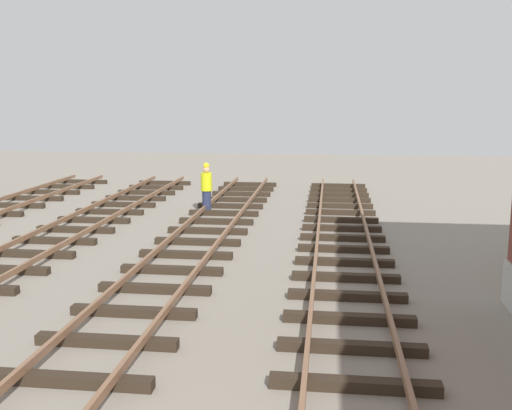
# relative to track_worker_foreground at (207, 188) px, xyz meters

# --- Properties ---
(track_worker_foreground) EXTENTS (0.40, 0.40, 1.87)m
(track_worker_foreground) POSITION_rel_track_worker_foreground_xyz_m (0.00, 0.00, 0.00)
(track_worker_foreground) COLOR #262D4C
(track_worker_foreground) RESTS_ON ground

